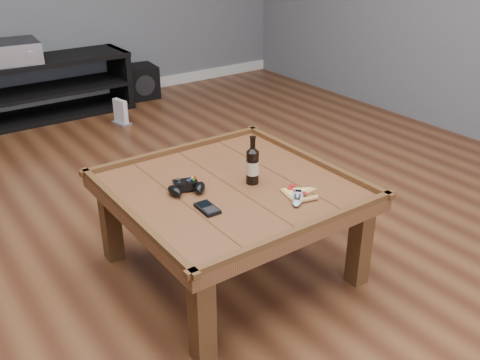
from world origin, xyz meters
TOP-DOWN VIEW (x-y plane):
  - ground at (0.00, 0.00)m, footprint 6.00×6.00m
  - baseboard at (0.00, 2.99)m, footprint 5.00×0.02m
  - coffee_table at (0.00, 0.00)m, footprint 1.03×1.03m
  - media_console at (0.00, 2.75)m, footprint 1.40×0.45m
  - beer_bottle at (0.10, -0.03)m, footprint 0.06×0.06m
  - game_controller at (-0.19, 0.06)m, footprint 0.18×0.15m
  - pizza_slice at (0.18, -0.24)m, footprint 0.17×0.24m
  - smartphone at (-0.20, -0.13)m, footprint 0.07×0.12m
  - remote_control at (0.15, -0.28)m, footprint 0.15×0.15m
  - av_receiver at (-0.25, 2.74)m, footprint 0.51×0.44m
  - subwoofer at (0.88, 2.80)m, footprint 0.33×0.33m
  - game_console at (0.42, 2.22)m, footprint 0.12×0.18m

SIDE VIEW (x-z plane):
  - ground at x=0.00m, z-range 0.00..0.00m
  - baseboard at x=0.00m, z-range 0.00..0.10m
  - game_console at x=0.42m, z-range -0.01..0.20m
  - subwoofer at x=0.88m, z-range 0.00..0.30m
  - media_console at x=0.00m, z-range 0.00..0.50m
  - coffee_table at x=0.00m, z-range 0.15..0.63m
  - pizza_slice at x=0.18m, z-range 0.45..0.47m
  - smartphone at x=-0.20m, z-range 0.45..0.47m
  - remote_control at x=0.15m, z-range 0.45..0.47m
  - game_controller at x=-0.19m, z-range 0.45..0.50m
  - beer_bottle at x=0.10m, z-range 0.43..0.65m
  - av_receiver at x=-0.25m, z-range 0.50..0.67m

